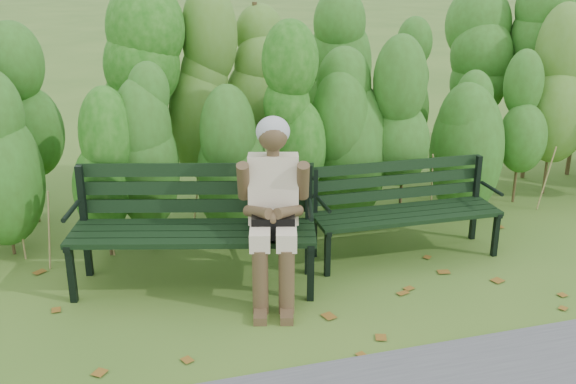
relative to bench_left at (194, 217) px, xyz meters
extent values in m
plane|color=#385D1D|center=(0.74, -0.47, -0.57)|extent=(80.00, 80.00, 0.00)
cylinder|color=#47381E|center=(-1.40, 0.83, -0.17)|extent=(0.03, 0.03, 0.80)
ellipsoid|color=#17560E|center=(-1.40, 0.83, 0.47)|extent=(0.64, 0.64, 1.44)
cylinder|color=#47381E|center=(-0.78, 0.83, -0.17)|extent=(0.03, 0.03, 0.80)
ellipsoid|color=#17560E|center=(-0.78, 0.83, 0.47)|extent=(0.64, 0.64, 1.44)
cylinder|color=#47381E|center=(-0.17, 0.83, -0.17)|extent=(0.03, 0.03, 0.80)
ellipsoid|color=#17560E|center=(-0.17, 0.83, 0.47)|extent=(0.64, 0.64, 1.44)
cylinder|color=#47381E|center=(0.44, 0.83, -0.17)|extent=(0.03, 0.03, 0.80)
ellipsoid|color=#17560E|center=(0.44, 0.83, 0.47)|extent=(0.64, 0.64, 1.44)
cylinder|color=#47381E|center=(1.05, 0.83, -0.17)|extent=(0.03, 0.03, 0.80)
ellipsoid|color=#17560E|center=(1.05, 0.83, 0.47)|extent=(0.64, 0.64, 1.44)
cylinder|color=#47381E|center=(1.66, 0.83, -0.17)|extent=(0.03, 0.03, 0.80)
ellipsoid|color=#17560E|center=(1.66, 0.83, 0.47)|extent=(0.64, 0.64, 1.44)
cylinder|color=#47381E|center=(2.27, 0.83, -0.17)|extent=(0.03, 0.03, 0.80)
ellipsoid|color=#17560E|center=(2.27, 0.83, 0.47)|extent=(0.64, 0.64, 1.44)
cylinder|color=#47381E|center=(2.89, 0.83, -0.17)|extent=(0.03, 0.03, 0.80)
ellipsoid|color=#17560E|center=(2.89, 0.83, 0.47)|extent=(0.64, 0.64, 1.44)
cylinder|color=#47381E|center=(3.50, 0.83, -0.17)|extent=(0.03, 0.03, 0.80)
ellipsoid|color=#17560E|center=(3.50, 0.83, 0.47)|extent=(0.64, 0.64, 1.44)
cylinder|color=#47381E|center=(4.11, 0.83, -0.17)|extent=(0.03, 0.03, 0.80)
ellipsoid|color=#17560E|center=(4.11, 0.83, 0.47)|extent=(0.64, 0.64, 1.44)
cylinder|color=#47381E|center=(-1.18, 1.83, -0.02)|extent=(0.04, 0.04, 1.10)
ellipsoid|color=#2F571B|center=(-1.18, 1.83, 0.86)|extent=(0.70, 0.70, 1.98)
cylinder|color=#47381E|center=(-0.41, 1.83, -0.02)|extent=(0.04, 0.04, 1.10)
ellipsoid|color=#2F571B|center=(-0.41, 1.83, 0.86)|extent=(0.70, 0.70, 1.98)
cylinder|color=#47381E|center=(0.36, 1.83, -0.02)|extent=(0.04, 0.04, 1.10)
ellipsoid|color=#2F571B|center=(0.36, 1.83, 0.86)|extent=(0.70, 0.70, 1.98)
cylinder|color=#47381E|center=(1.13, 1.83, -0.02)|extent=(0.04, 0.04, 1.10)
ellipsoid|color=#2F571B|center=(1.13, 1.83, 0.86)|extent=(0.70, 0.70, 1.98)
cylinder|color=#47381E|center=(1.90, 1.83, -0.02)|extent=(0.04, 0.04, 1.10)
ellipsoid|color=#2F571B|center=(1.90, 1.83, 0.86)|extent=(0.70, 0.70, 1.98)
cylinder|color=#47381E|center=(2.66, 1.83, -0.02)|extent=(0.04, 0.04, 1.10)
ellipsoid|color=#2F571B|center=(2.66, 1.83, 0.86)|extent=(0.70, 0.70, 1.98)
cylinder|color=#47381E|center=(3.43, 1.83, -0.02)|extent=(0.04, 0.04, 1.10)
ellipsoid|color=#2F571B|center=(3.43, 1.83, 0.86)|extent=(0.70, 0.70, 1.98)
cylinder|color=#47381E|center=(4.20, 1.83, -0.02)|extent=(0.04, 0.04, 1.10)
ellipsoid|color=#2F571B|center=(4.20, 1.83, 0.86)|extent=(0.70, 0.70, 1.98)
cylinder|color=#47381E|center=(4.97, 1.83, -0.02)|extent=(0.04, 0.04, 1.10)
cube|color=brown|center=(-0.47, 0.14, -0.56)|extent=(0.10, 0.09, 0.01)
cube|color=brown|center=(3.07, -0.69, -0.56)|extent=(0.11, 0.10, 0.01)
cube|color=brown|center=(1.63, 0.17, -0.56)|extent=(0.09, 0.07, 0.01)
cube|color=brown|center=(0.70, -0.03, -0.56)|extent=(0.10, 0.11, 0.01)
cube|color=brown|center=(-1.55, 0.30, -0.56)|extent=(0.08, 0.10, 0.01)
cube|color=brown|center=(-1.36, -0.21, -0.56)|extent=(0.11, 0.11, 0.01)
cube|color=brown|center=(-0.53, -0.16, -0.56)|extent=(0.10, 0.08, 0.01)
cube|color=brown|center=(2.32, -0.90, -0.56)|extent=(0.11, 0.09, 0.01)
cube|color=brown|center=(2.56, 0.21, -0.56)|extent=(0.09, 0.07, 0.01)
cube|color=brown|center=(1.32, -0.90, -0.56)|extent=(0.10, 0.11, 0.01)
cube|color=brown|center=(-0.70, -0.21, -0.56)|extent=(0.11, 0.09, 0.01)
cube|color=brown|center=(0.87, -0.82, -0.56)|extent=(0.11, 0.11, 0.01)
cube|color=brown|center=(1.70, 0.35, -0.56)|extent=(0.11, 0.09, 0.01)
cube|color=brown|center=(3.18, 0.28, -0.56)|extent=(0.09, 0.10, 0.01)
cube|color=brown|center=(-1.11, -0.07, -0.56)|extent=(0.09, 0.10, 0.01)
cube|color=brown|center=(1.50, -0.64, -0.56)|extent=(0.11, 0.11, 0.01)
cube|color=brown|center=(-1.33, -0.19, -0.56)|extent=(0.11, 0.11, 0.01)
cube|color=brown|center=(-1.12, 0.09, -0.56)|extent=(0.11, 0.11, 0.01)
cube|color=brown|center=(0.52, -0.11, -0.56)|extent=(0.10, 0.11, 0.01)
cube|color=black|center=(-0.08, -0.31, -0.09)|extent=(1.89, 0.62, 0.04)
cube|color=black|center=(-0.05, -0.18, -0.09)|extent=(1.89, 0.62, 0.04)
cube|color=black|center=(-0.01, -0.05, -0.09)|extent=(1.89, 0.62, 0.04)
cube|color=black|center=(0.02, 0.08, -0.09)|extent=(1.89, 0.62, 0.04)
cube|color=black|center=(0.05, 0.18, 0.03)|extent=(1.87, 0.57, 0.11)
cube|color=black|center=(0.05, 0.19, 0.18)|extent=(1.87, 0.57, 0.11)
cube|color=black|center=(0.06, 0.21, 0.33)|extent=(1.87, 0.57, 0.11)
cube|color=black|center=(-0.97, -0.07, -0.33)|extent=(0.07, 0.07, 0.48)
cube|color=black|center=(-0.85, 0.37, -0.09)|extent=(0.07, 0.07, 0.96)
cube|color=black|center=(-0.92, 0.13, -0.11)|extent=(0.19, 0.53, 0.04)
cylinder|color=black|center=(-0.93, 0.08, 0.13)|extent=(0.14, 0.40, 0.04)
cube|color=black|center=(0.80, -0.56, -0.33)|extent=(0.07, 0.07, 0.48)
cube|color=black|center=(0.92, -0.12, -0.09)|extent=(0.07, 0.07, 0.96)
cube|color=black|center=(0.85, -0.36, -0.11)|extent=(0.19, 0.53, 0.04)
cylinder|color=black|center=(0.84, -0.41, 0.13)|extent=(0.14, 0.40, 0.04)
cube|color=black|center=(1.84, -0.22, -0.16)|extent=(1.64, 0.15, 0.04)
cube|color=black|center=(1.85, -0.10, -0.16)|extent=(1.64, 0.15, 0.04)
cube|color=black|center=(1.85, 0.01, -0.16)|extent=(1.64, 0.15, 0.04)
cube|color=black|center=(1.85, 0.13, -0.16)|extent=(1.64, 0.15, 0.04)
cube|color=black|center=(1.86, 0.21, -0.06)|extent=(1.64, 0.10, 0.10)
cube|color=black|center=(1.86, 0.22, 0.07)|extent=(1.64, 0.10, 0.10)
cube|color=black|center=(1.86, 0.24, 0.20)|extent=(1.64, 0.10, 0.10)
cube|color=black|center=(1.06, -0.21, -0.36)|extent=(0.05, 0.05, 0.41)
cube|color=black|center=(1.07, 0.19, -0.16)|extent=(0.05, 0.05, 0.82)
cube|color=black|center=(1.07, -0.02, -0.18)|extent=(0.06, 0.46, 0.04)
cylinder|color=black|center=(1.07, -0.07, 0.02)|extent=(0.04, 0.34, 0.03)
cube|color=black|center=(2.63, -0.25, -0.36)|extent=(0.05, 0.05, 0.41)
cube|color=black|center=(2.64, 0.14, -0.16)|extent=(0.05, 0.05, 0.82)
cube|color=black|center=(2.63, -0.07, -0.18)|extent=(0.06, 0.46, 0.04)
cylinder|color=black|center=(2.63, -0.11, 0.02)|extent=(0.04, 0.34, 0.03)
cube|color=beige|center=(0.43, -0.47, 0.01)|extent=(0.27, 0.48, 0.14)
cube|color=beige|center=(0.61, -0.53, 0.01)|extent=(0.27, 0.48, 0.14)
cylinder|color=#503B24|center=(0.38, -0.65, -0.30)|extent=(0.15, 0.15, 0.52)
cylinder|color=#503B24|center=(0.56, -0.70, -0.30)|extent=(0.15, 0.15, 0.52)
cube|color=#503B24|center=(0.35, -0.74, -0.53)|extent=(0.15, 0.23, 0.06)
cube|color=#503B24|center=(0.54, -0.79, -0.53)|extent=(0.15, 0.23, 0.06)
cube|color=beige|center=(0.60, -0.22, 0.26)|extent=(0.45, 0.37, 0.56)
cylinder|color=#503B24|center=(0.59, -0.24, 0.55)|extent=(0.10, 0.10, 0.11)
sphere|color=#503B24|center=(0.59, -0.25, 0.69)|extent=(0.23, 0.23, 0.23)
ellipsoid|color=gray|center=(0.60, -0.22, 0.72)|extent=(0.26, 0.25, 0.24)
cylinder|color=#503B24|center=(0.36, -0.24, 0.35)|extent=(0.15, 0.24, 0.34)
cylinder|color=#503B24|center=(0.79, -0.36, 0.35)|extent=(0.15, 0.24, 0.34)
cylinder|color=#503B24|center=(0.43, -0.41, 0.15)|extent=(0.19, 0.30, 0.14)
cylinder|color=#503B24|center=(0.65, -0.47, 0.15)|extent=(0.29, 0.24, 0.14)
sphere|color=#503B24|center=(0.52, -0.50, 0.13)|extent=(0.12, 0.12, 0.12)
cube|color=black|center=(0.52, -0.49, 0.06)|extent=(0.35, 0.21, 0.17)
camera|label=1|loc=(-0.67, -5.00, 2.01)|focal=42.00mm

